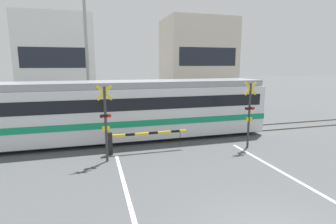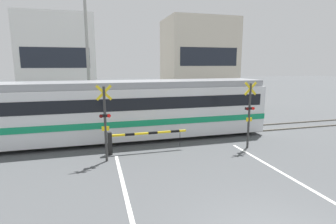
# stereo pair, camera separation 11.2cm
# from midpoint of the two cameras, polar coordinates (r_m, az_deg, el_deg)

# --- Properties ---
(rail_track_near) EXTENTS (50.00, 0.10, 0.08)m
(rail_track_near) POSITION_cam_midpoint_polar(r_m,az_deg,el_deg) (15.19, -0.37, -5.70)
(rail_track_near) COLOR #5B564C
(rail_track_near) RESTS_ON ground_plane
(rail_track_far) EXTENTS (50.00, 0.10, 0.08)m
(rail_track_far) POSITION_cam_midpoint_polar(r_m,az_deg,el_deg) (16.53, -1.72, -4.39)
(rail_track_far) COLOR #5B564C
(rail_track_far) RESTS_ON ground_plane
(road_stripe_right) EXTENTS (0.14, 11.52, 0.01)m
(road_stripe_right) POSITION_cam_midpoint_polar(r_m,az_deg,el_deg) (10.24, 30.82, -15.57)
(road_stripe_right) COLOR white
(road_stripe_right) RESTS_ON ground_plane
(commuter_train) EXTENTS (17.27, 3.02, 3.31)m
(commuter_train) POSITION_cam_midpoint_polar(r_m,az_deg,el_deg) (15.02, -11.45, 0.69)
(commuter_train) COLOR silver
(commuter_train) RESTS_ON ground_plane
(crossing_barrier_near) EXTENTS (3.89, 0.20, 1.08)m
(crossing_barrier_near) POSITION_cam_midpoint_polar(r_m,az_deg,el_deg) (12.80, -8.20, -5.65)
(crossing_barrier_near) COLOR black
(crossing_barrier_near) RESTS_ON ground_plane
(crossing_barrier_far) EXTENTS (3.89, 0.20, 1.08)m
(crossing_barrier_far) POSITION_cam_midpoint_polar(r_m,az_deg,el_deg) (18.90, 3.60, -0.38)
(crossing_barrier_far) COLOR black
(crossing_barrier_far) RESTS_ON ground_plane
(crossing_signal_left) EXTENTS (0.68, 0.15, 3.39)m
(crossing_signal_left) POSITION_cam_midpoint_polar(r_m,az_deg,el_deg) (11.60, -13.70, -1.70)
(crossing_signal_left) COLOR #333333
(crossing_signal_left) RESTS_ON ground_plane
(crossing_signal_right) EXTENTS (0.68, 0.15, 3.39)m
(crossing_signal_right) POSITION_cam_midpoint_polar(r_m,az_deg,el_deg) (13.80, 17.05, 0.02)
(crossing_signal_right) COLOR #333333
(crossing_signal_right) RESTS_ON ground_plane
(building_left_of_street) EXTENTS (6.66, 5.85, 8.75)m
(building_left_of_street) POSITION_cam_midpoint_polar(r_m,az_deg,el_deg) (27.89, -22.73, 9.81)
(building_left_of_street) COLOR white
(building_left_of_street) RESTS_ON ground_plane
(building_right_of_street) EXTENTS (7.34, 5.85, 9.11)m
(building_right_of_street) POSITION_cam_midpoint_polar(r_m,az_deg,el_deg) (29.93, 6.24, 10.86)
(building_right_of_street) COLOR beige
(building_right_of_street) RESTS_ON ground_plane
(utility_pole_streetside) EXTENTS (0.22, 0.22, 8.61)m
(utility_pole_streetside) POSITION_cam_midpoint_polar(r_m,az_deg,el_deg) (19.99, -17.30, 10.06)
(utility_pole_streetside) COLOR gray
(utility_pole_streetside) RESTS_ON ground_plane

